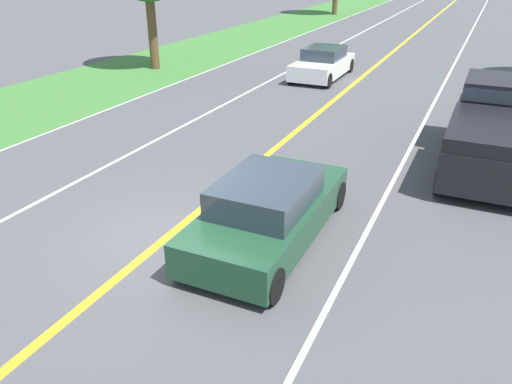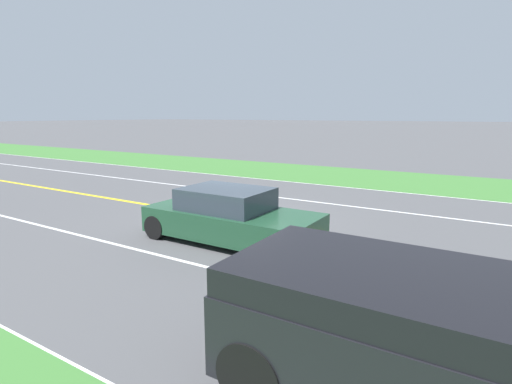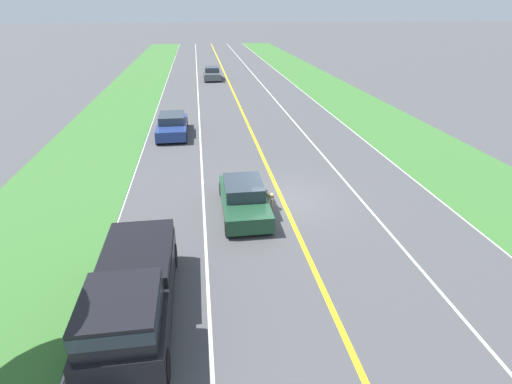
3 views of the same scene
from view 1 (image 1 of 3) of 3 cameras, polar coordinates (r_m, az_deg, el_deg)
ground_plane at (r=9.99m, az=-9.98°, el=-5.00°), size 400.00×400.00×0.00m
centre_divider_line at (r=9.98m, az=-9.98°, el=-4.98°), size 0.18×160.00×0.01m
lane_dash_same_dir at (r=8.72m, az=9.72°, el=-9.91°), size 0.10×160.00×0.01m
lane_dash_oncoming at (r=12.16m, az=-23.77°, el=-1.09°), size 0.10×160.00×0.01m
ego_car at (r=9.46m, az=1.48°, el=-2.13°), size 1.85×4.36×1.33m
dog at (r=9.71m, az=-5.62°, el=-2.45°), size 0.32×1.06×0.75m
pickup_truck at (r=14.30m, az=25.47°, el=6.73°), size 2.04×5.60×1.97m
oncoming_car at (r=23.04m, az=7.64°, el=14.34°), size 1.82×4.23×1.32m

